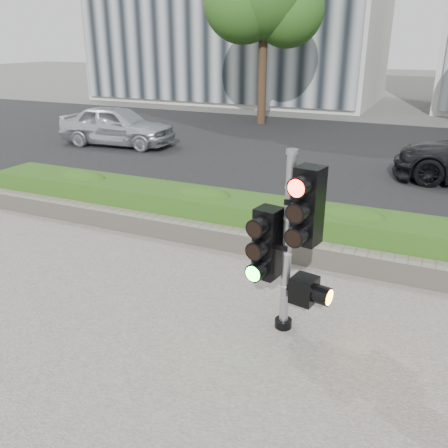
# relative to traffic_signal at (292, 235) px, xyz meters

# --- Properties ---
(ground) EXTENTS (120.00, 120.00, 0.00)m
(ground) POSITION_rel_traffic_signal_xyz_m (-1.20, -0.02, -1.26)
(ground) COLOR #51514C
(ground) RESTS_ON ground
(sidewalk) EXTENTS (16.00, 11.00, 0.03)m
(sidewalk) POSITION_rel_traffic_signal_xyz_m (-1.20, -2.52, -1.25)
(sidewalk) COLOR #9E9389
(sidewalk) RESTS_ON ground
(road) EXTENTS (60.00, 13.00, 0.02)m
(road) POSITION_rel_traffic_signal_xyz_m (-1.20, 9.98, -1.25)
(road) COLOR black
(road) RESTS_ON ground
(curb) EXTENTS (60.00, 0.25, 0.12)m
(curb) POSITION_rel_traffic_signal_xyz_m (-1.20, 3.13, -1.20)
(curb) COLOR gray
(curb) RESTS_ON ground
(stone_wall) EXTENTS (12.00, 0.32, 0.34)m
(stone_wall) POSITION_rel_traffic_signal_xyz_m (-1.20, 1.88, -1.06)
(stone_wall) COLOR gray
(stone_wall) RESTS_ON sidewalk
(hedge) EXTENTS (12.00, 1.00, 0.68)m
(hedge) POSITION_rel_traffic_signal_xyz_m (-1.20, 2.53, -0.89)
(hedge) COLOR #488328
(hedge) RESTS_ON sidewalk
(traffic_signal) EXTENTS (0.80, 0.63, 2.23)m
(traffic_signal) POSITION_rel_traffic_signal_xyz_m (0.00, 0.00, 0.00)
(traffic_signal) COLOR black
(traffic_signal) RESTS_ON sidewalk
(car_silver) EXTENTS (4.01, 1.88, 1.33)m
(car_silver) POSITION_rel_traffic_signal_xyz_m (-8.51, 8.15, -0.58)
(car_silver) COLOR silver
(car_silver) RESTS_ON road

